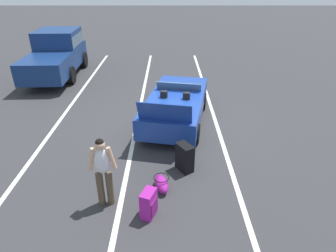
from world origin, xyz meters
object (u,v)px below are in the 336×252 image
convertible_car (177,103)px  parked_pickup_truck_near (57,53)px  suitcase_large_black (185,157)px  suitcase_medium_bright (149,204)px  duffel_bag (161,183)px  traveler_person (103,169)px

convertible_car → parked_pickup_truck_near: (5.02, 5.69, 0.51)m
suitcase_large_black → suitcase_medium_bright: (-1.63, 0.83, -0.06)m
duffel_bag → suitcase_medium_bright: bearing=163.9°
suitcase_medium_bright → parked_pickup_truck_near: 10.87m
parked_pickup_truck_near → duffel_bag: bearing=-151.3°
suitcase_medium_bright → parked_pickup_truck_near: (9.62, 4.98, 0.80)m
suitcase_medium_bright → parked_pickup_truck_near: size_ratio=0.12×
duffel_bag → parked_pickup_truck_near: parked_pickup_truck_near is taller
suitcase_medium_bright → duffel_bag: bearing=94.7°
suitcase_large_black → traveler_person: traveler_person is taller
convertible_car → duffel_bag: convertible_car is taller
suitcase_medium_bright → parked_pickup_truck_near: bearing=138.2°
duffel_bag → traveler_person: bearing=111.7°
suitcase_large_black → duffel_bag: (-0.78, 0.58, -0.21)m
suitcase_large_black → duffel_bag: bearing=-159.5°
duffel_bag → traveler_person: 1.51m
suitcase_large_black → traveler_person: bearing=-177.5°
suitcase_medium_bright → convertible_car: bearing=102.0°
convertible_car → suitcase_large_black: convertible_car is taller
suitcase_medium_bright → duffel_bag: suitcase_medium_bright is taller
duffel_bag → suitcase_large_black: bearing=-36.9°
suitcase_large_black → convertible_car: bearing=59.7°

